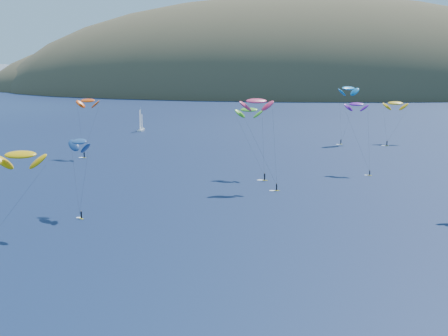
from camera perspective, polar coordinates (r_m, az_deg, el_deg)
name	(u,v)px	position (r m, az deg, el deg)	size (l,w,h in m)	color
island	(316,102)	(630.77, 8.41, 6.01)	(730.00, 300.00, 210.00)	#3D3526
sailboat	(141,129)	(298.43, -7.60, 3.55)	(9.11, 7.93, 11.52)	silver
kitesurfer_1	(88,101)	(226.50, -12.35, 6.03)	(9.36, 8.21, 22.18)	yellow
kitesurfer_2	(20,155)	(131.25, -18.12, 1.16)	(10.38, 11.94, 18.75)	yellow
kitesurfer_3	(249,110)	(185.82, 2.31, 5.32)	(10.34, 11.33, 21.91)	yellow
kitesurfer_4	(349,88)	(260.24, 11.32, 7.16)	(10.90, 11.54, 25.09)	yellow
kitesurfer_6	(356,104)	(197.16, 12.02, 5.71)	(8.33, 11.10, 22.68)	yellow
kitesurfer_9	(257,101)	(168.81, 3.00, 6.12)	(11.35, 8.47, 25.94)	yellow
kitesurfer_10	(79,142)	(145.74, -13.08, 2.36)	(8.25, 11.52, 18.50)	yellow
kitesurfer_11	(395,103)	(265.73, 15.41, 5.73)	(10.21, 13.98, 18.84)	yellow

